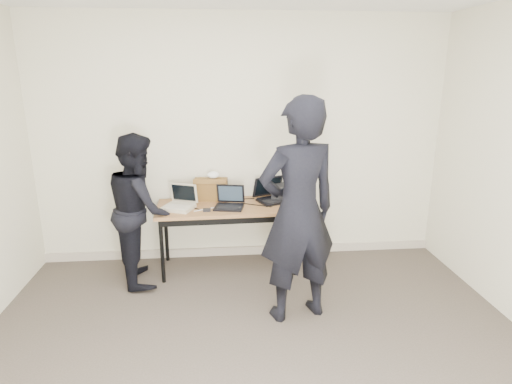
{
  "coord_description": "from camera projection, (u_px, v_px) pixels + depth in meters",
  "views": [
    {
      "loc": [
        -0.27,
        -2.43,
        2.12
      ],
      "look_at": [
        0.1,
        1.6,
        0.95
      ],
      "focal_mm": 30.0,
      "sensor_mm": 36.0,
      "label": 1
    }
  ],
  "objects": [
    {
      "name": "person_typist",
      "position": [
        298.0,
        212.0,
        3.57
      ],
      "size": [
        0.8,
        0.64,
        1.93
      ],
      "primitive_type": "imported",
      "rotation": [
        0.0,
        0.0,
        3.42
      ],
      "color": "black",
      "rests_on": "ground"
    },
    {
      "name": "equipment_box",
      "position": [
        284.0,
        192.0,
        4.76
      ],
      "size": [
        0.31,
        0.28,
        0.16
      ],
      "primitive_type": "cube",
      "rotation": [
        0.0,
        0.0,
        -0.14
      ],
      "color": "black",
      "rests_on": "desk"
    },
    {
      "name": "laptop_beige",
      "position": [
        180.0,
        204.0,
        4.44
      ],
      "size": [
        0.39,
        0.39,
        0.24
      ],
      "rotation": [
        0.0,
        0.0,
        -0.39
      ],
      "color": "#BEB398",
      "rests_on": "desk"
    },
    {
      "name": "desk",
      "position": [
        228.0,
        211.0,
        4.56
      ],
      "size": [
        1.52,
        0.7,
        0.72
      ],
      "rotation": [
        0.0,
        0.0,
        0.03
      ],
      "color": "brown",
      "rests_on": "ground"
    },
    {
      "name": "tissue",
      "position": [
        213.0,
        175.0,
        4.67
      ],
      "size": [
        0.14,
        0.11,
        0.08
      ],
      "primitive_type": "ellipsoid",
      "rotation": [
        0.0,
        0.0,
        0.07
      ],
      "color": "white",
      "rests_on": "leather_satchel"
    },
    {
      "name": "baseboard",
      "position": [
        243.0,
        251.0,
        5.06
      ],
      "size": [
        4.5,
        0.03,
        0.1
      ],
      "primitive_type": "cube",
      "color": "#B3A694",
      "rests_on": "ground"
    },
    {
      "name": "leather_satchel",
      "position": [
        211.0,
        189.0,
        4.71
      ],
      "size": [
        0.38,
        0.22,
        0.25
      ],
      "rotation": [
        0.0,
        0.0,
        -0.12
      ],
      "color": "brown",
      "rests_on": "desk"
    },
    {
      "name": "person_observer",
      "position": [
        140.0,
        209.0,
        4.29
      ],
      "size": [
        0.75,
        0.86,
        1.53
      ],
      "primitive_type": "imported",
      "rotation": [
        0.0,
        0.0,
        1.82
      ],
      "color": "black",
      "rests_on": "ground"
    },
    {
      "name": "laptop_center",
      "position": [
        229.0,
        202.0,
        4.48
      ],
      "size": [
        0.34,
        0.33,
        0.23
      ],
      "rotation": [
        0.0,
        0.0,
        -0.19
      ],
      "color": "black",
      "rests_on": "desk"
    },
    {
      "name": "cables",
      "position": [
        233.0,
        205.0,
        4.56
      ],
      "size": [
        1.16,
        0.4,
        0.01
      ],
      "rotation": [
        0.0,
        0.0,
        -0.01
      ],
      "color": "silver",
      "rests_on": "desk"
    },
    {
      "name": "laptop_right",
      "position": [
        272.0,
        195.0,
        4.71
      ],
      "size": [
        0.44,
        0.44,
        0.25
      ],
      "rotation": [
        0.0,
        0.0,
        0.39
      ],
      "color": "black",
      "rests_on": "desk"
    },
    {
      "name": "room",
      "position": [
        264.0,
        202.0,
        2.56
      ],
      "size": [
        4.6,
        4.6,
        2.8
      ],
      "color": "#463D35",
      "rests_on": "ground"
    },
    {
      "name": "power_brick",
      "position": [
        207.0,
        210.0,
        4.36
      ],
      "size": [
        0.08,
        0.05,
        0.03
      ],
      "primitive_type": "cube",
      "rotation": [
        0.0,
        0.0,
        -0.06
      ],
      "color": "black",
      "rests_on": "desk"
    }
  ]
}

